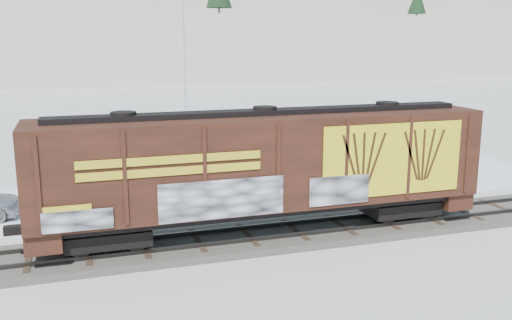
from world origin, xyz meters
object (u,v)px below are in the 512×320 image
object	(u,v)px
flagpole	(187,85)
car_white	(146,183)
hopper_railcar	(265,164)
car_dark	(392,163)

from	to	relation	value
flagpole	car_white	xyz separation A→B (m)	(-3.82, -8.59, -4.07)
flagpole	car_white	distance (m)	10.24
hopper_railcar	car_dark	size ratio (longest dim) A/B	3.37
hopper_railcar	car_white	world-z (taller)	hopper_railcar
hopper_railcar	car_white	size ratio (longest dim) A/B	3.50
flagpole	car_white	world-z (taller)	flagpole
flagpole	car_dark	bearing A→B (deg)	-38.43
hopper_railcar	car_dark	distance (m)	13.20
car_white	hopper_railcar	bearing A→B (deg)	-146.81
flagpole	car_dark	distance (m)	13.75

